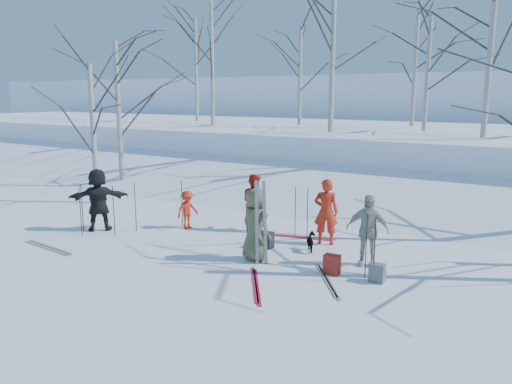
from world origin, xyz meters
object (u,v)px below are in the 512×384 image
Objects in this scene: skier_red_north at (326,212)px; backpack_dark at (266,240)px; skier_redor_behind at (254,202)px; backpack_grey at (377,273)px; skier_red_seated at (188,210)px; skier_grey_west at (98,200)px; dog at (312,242)px; backpack_red at (332,264)px; skier_cream_east at (367,230)px; skier_olive_center at (255,224)px.

skier_red_north is 4.14× the size of backpack_dark.
skier_red_north reaches higher than skier_redor_behind.
skier_red_seated is at bearing 169.08° from backpack_grey.
dog is (5.78, 1.43, -0.64)m from skier_grey_west.
skier_red_north reaches higher than backpack_red.
dog is at bearing 158.13° from skier_cream_east.
skier_olive_center reaches higher than skier_redor_behind.
skier_red_seated is at bearing -8.72° from skier_red_north.
skier_olive_center is 4.14× the size of backpack_dark.
skier_grey_west is at bearing 18.16° from skier_olive_center.
skier_red_seated is 2.44m from skier_grey_west.
skier_redor_behind is at bearing 147.74° from backpack_red.
skier_cream_east is 1.17m from backpack_red.
skier_olive_center is 2.46m from skier_cream_east.
dog is at bearing -76.34° from skier_red_seated.
skier_olive_center is at bearing 48.64° from skier_red_north.
skier_red_north is 4.36× the size of backpack_grey.
skier_cream_east is at bearing 179.84° from skier_redor_behind.
backpack_red is at bearing -89.63° from skier_red_seated.
dog is (2.19, -0.87, -0.56)m from skier_redor_behind.
backpack_grey is (7.77, 0.34, -0.67)m from skier_grey_west.
skier_red_seated reaches higher than backpack_red.
backpack_grey is at bearing 4.19° from backpack_red.
dog is at bearing -106.60° from skier_olive_center.
dog reaches higher than backpack_grey.
skier_redor_behind is at bearing 167.42° from skier_grey_west.
skier_cream_east is at bearing 66.60° from backpack_red.
skier_olive_center is 1.04× the size of skier_cream_east.
skier_olive_center is 1.13m from backpack_dark.
skier_grey_west is (-7.22, -1.20, 0.07)m from skier_cream_east.
skier_red_seated is at bearing 164.52° from skier_cream_east.
backpack_dark reaches higher than backpack_grey.
skier_grey_west is at bearing 1.51° from skier_red_north.
backpack_red reaches higher than backpack_dark.
backpack_red is (4.90, -1.20, -0.32)m from skier_red_seated.
skier_olive_center is at bearing 139.96° from skier_redor_behind.
skier_grey_west is 6.85m from backpack_red.
skier_grey_west reaches higher than skier_redor_behind.
dog is (3.86, -0.03, -0.31)m from skier_red_seated.
dog is at bearing 18.02° from backpack_dark.
skier_redor_behind reaches higher than backpack_red.
skier_grey_west is 4.88m from backpack_dark.
skier_cream_east is at bearing 135.61° from dog.
skier_red_seated is 2.02× the size of dog.
backpack_dark is (-1.07, -0.35, -0.02)m from dog.
backpack_red is at bearing 99.27° from skier_red_north.
skier_cream_east is at bearing -78.75° from skier_red_seated.
backpack_grey is (1.97, -1.83, -0.64)m from skier_red_north.
skier_olive_center is 2.14m from skier_red_north.
skier_olive_center is at bearing -73.42° from backpack_dark.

